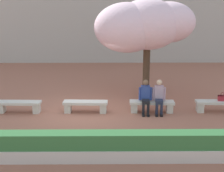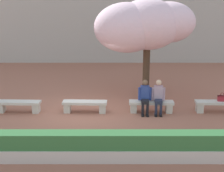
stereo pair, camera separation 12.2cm
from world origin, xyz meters
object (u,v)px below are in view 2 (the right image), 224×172
(stone_bench_center, at_px, (85,105))
(person_seated_left, at_px, (145,95))
(stone_bench_near_west, at_px, (19,105))
(handbag, at_px, (222,98))
(stone_bench_east_end, at_px, (218,105))
(cherry_tree_main, at_px, (145,25))
(person_seated_right, at_px, (159,95))
(stone_bench_near_east, at_px, (152,105))

(stone_bench_center, relative_size, person_seated_left, 1.33)
(stone_bench_near_west, height_order, person_seated_left, person_seated_left)
(handbag, bearing_deg, stone_bench_east_end, -173.69)
(cherry_tree_main, bearing_deg, handbag, -36.19)
(person_seated_right, xyz_separation_m, handbag, (2.45, 0.07, -0.12))
(person_seated_left, relative_size, cherry_tree_main, 0.30)
(stone_bench_near_west, distance_m, cherry_tree_main, 6.12)
(stone_bench_east_end, bearing_deg, stone_bench_near_east, 180.00)
(stone_bench_center, xyz_separation_m, cherry_tree_main, (2.43, 2.09, 2.85))
(handbag, distance_m, cherry_tree_main, 4.35)
(handbag, bearing_deg, person_seated_right, -178.39)
(stone_bench_near_east, bearing_deg, person_seated_left, -168.46)
(stone_bench_center, bearing_deg, stone_bench_east_end, 0.00)
(stone_bench_near_east, bearing_deg, person_seated_right, -11.91)
(stone_bench_east_end, xyz_separation_m, person_seated_left, (-2.82, -0.05, 0.40))
(person_seated_right, bearing_deg, stone_bench_near_east, 168.09)
(person_seated_right, relative_size, cherry_tree_main, 0.30)
(stone_bench_east_end, distance_m, cherry_tree_main, 4.44)
(handbag, height_order, cherry_tree_main, cherry_tree_main)
(stone_bench_near_west, height_order, stone_bench_east_end, same)
(stone_bench_near_west, height_order, person_seated_right, person_seated_right)
(person_seated_left, height_order, handbag, person_seated_left)
(cherry_tree_main, bearing_deg, stone_bench_near_east, -86.41)
(stone_bench_east_end, relative_size, handbag, 5.07)
(stone_bench_near_west, bearing_deg, handbag, 0.11)
(stone_bench_near_east, distance_m, person_seated_left, 0.48)
(person_seated_left, xyz_separation_m, person_seated_right, (0.51, 0.00, 0.00))
(stone_bench_east_end, relative_size, person_seated_left, 1.33)
(stone_bench_center, distance_m, stone_bench_east_end, 5.12)
(stone_bench_center, bearing_deg, person_seated_right, -1.09)
(person_seated_left, bearing_deg, stone_bench_center, 178.67)
(person_seated_right, distance_m, handbag, 2.45)
(stone_bench_near_east, relative_size, cherry_tree_main, 0.40)
(stone_bench_near_east, xyz_separation_m, handbag, (2.70, 0.02, 0.28))
(stone_bench_near_east, bearing_deg, stone_bench_center, 180.00)
(person_seated_left, bearing_deg, stone_bench_east_end, 1.09)
(stone_bench_east_end, relative_size, cherry_tree_main, 0.40)
(stone_bench_center, xyz_separation_m, stone_bench_east_end, (5.12, 0.00, 0.00))
(stone_bench_near_west, bearing_deg, person_seated_right, -0.57)
(person_seated_left, relative_size, handbag, 3.81)
(stone_bench_near_west, height_order, stone_bench_near_east, same)
(stone_bench_center, height_order, stone_bench_near_east, same)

